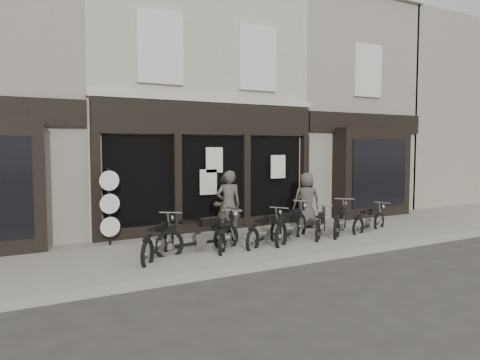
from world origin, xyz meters
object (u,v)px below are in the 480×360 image
motorcycle_0 (159,244)px  motorcycle_4 (292,229)px  motorcycle_5 (321,227)px  motorcycle_2 (227,237)px  motorcycle_1 (200,238)px  man_left (229,205)px  motorcycle_6 (340,223)px  advert_sign_post (110,210)px  motorcycle_7 (369,223)px  man_right (307,200)px  man_centre (225,205)px  motorcycle_3 (265,234)px

motorcycle_0 → motorcycle_4: size_ratio=0.89×
motorcycle_0 → motorcycle_5: size_ratio=1.19×
motorcycle_2 → motorcycle_4: (1.94, -0.09, 0.06)m
motorcycle_1 → man_left: man_left is taller
motorcycle_5 → man_left: 2.71m
motorcycle_1 → motorcycle_6: motorcycle_1 is taller
motorcycle_2 → advert_sign_post: advert_sign_post is taller
motorcycle_7 → man_right: size_ratio=1.08×
motorcycle_4 → advert_sign_post: advert_sign_post is taller
man_centre → man_right: (2.75, -0.27, 0.02)m
motorcycle_4 → man_left: 1.84m
motorcycle_2 → man_centre: (0.79, 1.58, 0.59)m
motorcycle_2 → motorcycle_7: 4.82m
motorcycle_5 → motorcycle_7: (1.81, -0.09, 0.00)m
motorcycle_1 → motorcycle_2: bearing=-2.7°
motorcycle_1 → motorcycle_7: bearing=-5.7°
motorcycle_2 → man_left: 1.31m
motorcycle_4 → motorcycle_2: bearing=143.3°
motorcycle_0 → motorcycle_3: motorcycle_0 is taller
motorcycle_2 → motorcycle_6: bearing=-51.2°
motorcycle_1 → motorcycle_3: 1.83m
motorcycle_0 → man_right: size_ratio=1.05×
man_right → advert_sign_post: advert_sign_post is taller
motorcycle_5 → motorcycle_6: bearing=-40.2°
motorcycle_3 → man_right: 2.92m
motorcycle_3 → motorcycle_5: 1.94m
motorcycle_6 → motorcycle_7: (1.04, -0.14, -0.05)m
motorcycle_0 → motorcycle_2: 1.81m
motorcycle_7 → man_right: (-1.28, 1.41, 0.62)m
man_left → man_centre: (0.22, 0.62, -0.10)m
man_centre → motorcycle_6: bearing=137.7°
motorcycle_0 → motorcycle_2: (1.81, 0.06, -0.03)m
motorcycle_4 → motorcycle_7: (2.88, -0.01, -0.08)m
motorcycle_0 → motorcycle_1: size_ratio=0.78×
motorcycle_0 → motorcycle_1: motorcycle_1 is taller
motorcycle_6 → man_left: (-3.21, 0.92, 0.64)m
motorcycle_1 → motorcycle_5: (3.77, 0.02, -0.08)m
motorcycle_1 → advert_sign_post: bearing=128.3°
motorcycle_4 → man_right: (1.60, 1.40, 0.54)m
motorcycle_0 → man_centre: 3.12m
motorcycle_5 → man_right: 1.56m
man_left → man_right: 2.99m
motorcycle_1 → motorcycle_6: size_ratio=1.28×
motorcycle_1 → man_left: size_ratio=1.23×
motorcycle_1 → advert_sign_post: advert_sign_post is taller
motorcycle_6 → advert_sign_post: advert_sign_post is taller
motorcycle_3 → motorcycle_6: bearing=-28.1°
motorcycle_0 → motorcycle_3: (2.88, -0.06, -0.02)m
motorcycle_5 → motorcycle_1: bearing=136.3°
motorcycle_1 → motorcycle_4: bearing=-6.3°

